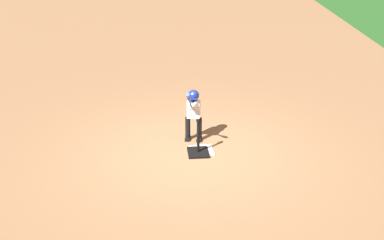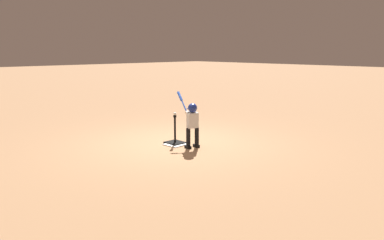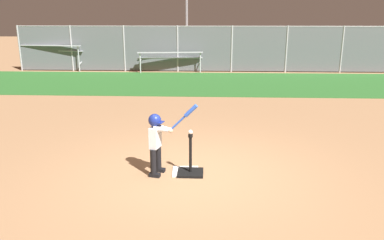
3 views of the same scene
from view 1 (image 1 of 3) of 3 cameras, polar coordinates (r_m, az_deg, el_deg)
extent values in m
plane|color=#99704C|center=(9.90, 0.29, -3.72)|extent=(90.00, 90.00, 0.00)
cube|color=white|center=(10.03, 1.02, -3.27)|extent=(0.47, 0.47, 0.02)
cube|color=black|center=(9.94, 0.66, -3.48)|extent=(0.43, 0.38, 0.04)
cylinder|color=black|center=(9.79, 0.67, -1.80)|extent=(0.05, 0.05, 0.61)
cylinder|color=black|center=(9.65, 0.68, -0.05)|extent=(0.08, 0.08, 0.05)
cylinder|color=black|center=(10.33, 0.78, -0.99)|extent=(0.12, 0.12, 0.47)
cube|color=black|center=(10.41, 0.76, -2.06)|extent=(0.20, 0.13, 0.06)
cylinder|color=black|center=(10.36, -0.45, -0.91)|extent=(0.12, 0.12, 0.47)
cube|color=black|center=(10.43, -0.47, -1.98)|extent=(0.20, 0.13, 0.06)
cube|color=silver|center=(10.18, 0.17, 1.14)|extent=(0.19, 0.27, 0.35)
sphere|color=#DBB293|center=(10.07, 0.17, 2.59)|extent=(0.18, 0.18, 0.18)
sphere|color=navy|center=(10.07, 0.17, 2.65)|extent=(0.21, 0.21, 0.21)
cube|color=navy|center=(10.00, 0.10, 2.32)|extent=(0.14, 0.18, 0.01)
cylinder|color=silver|center=(9.99, 0.28, 1.67)|extent=(0.28, 0.21, 0.10)
cylinder|color=silver|center=(10.00, -0.16, 1.70)|extent=(0.28, 0.09, 0.10)
sphere|color=#DBB293|center=(9.88, -0.05, 1.31)|extent=(0.09, 0.09, 0.09)
cylinder|color=blue|center=(9.61, -0.24, 1.99)|extent=(0.44, 0.14, 0.45)
cylinder|color=blue|center=(9.43, -0.37, 2.44)|extent=(0.23, 0.11, 0.22)
cylinder|color=black|center=(9.90, -0.04, 1.27)|extent=(0.05, 0.06, 0.04)
sphere|color=white|center=(9.62, 0.68, 0.28)|extent=(0.07, 0.07, 0.07)
camera|label=2|loc=(16.91, 18.76, 14.90)|focal=35.00mm
camera|label=3|loc=(9.98, -34.75, 7.77)|focal=35.00mm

